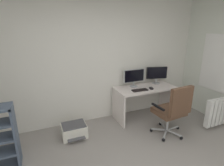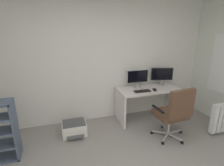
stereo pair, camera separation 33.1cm
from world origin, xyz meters
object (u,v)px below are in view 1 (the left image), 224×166
object	(u,v)px
monitor_secondary	(157,74)
computer_mouse	(151,88)
office_chair	(173,109)
desk	(145,95)
monitor_main	(134,76)
printer	(74,130)
keyboard	(140,90)
radiator	(224,110)

from	to	relation	value
monitor_secondary	computer_mouse	distance (m)	0.51
monitor_secondary	office_chair	world-z (taller)	monitor_secondary
desk	monitor_secondary	size ratio (longest dim) A/B	2.78
desk	monitor_main	distance (m)	0.51
printer	desk	bearing A→B (deg)	5.85
monitor_main	computer_mouse	distance (m)	0.46
computer_mouse	printer	size ratio (longest dim) A/B	0.22
monitor_main	printer	size ratio (longest dim) A/B	1.10
desk	keyboard	bearing A→B (deg)	-148.30
monitor_main	office_chair	bearing A→B (deg)	-75.14
desk	keyboard	distance (m)	0.34
monitor_main	keyboard	distance (m)	0.36
keyboard	office_chair	distance (m)	0.79
radiator	desk	bearing A→B (deg)	143.07
office_chair	radiator	size ratio (longest dim) A/B	1.08
desk	radiator	distance (m)	1.64
keyboard	monitor_secondary	bearing A→B (deg)	28.02
monitor_secondary	desk	bearing A→B (deg)	-159.37
monitor_main	keyboard	world-z (taller)	monitor_main
keyboard	computer_mouse	world-z (taller)	computer_mouse
desk	keyboard	world-z (taller)	keyboard
monitor_main	printer	xyz separation A→B (m)	(-1.44, -0.32, -0.83)
desk	computer_mouse	world-z (taller)	computer_mouse
printer	monitor_secondary	bearing A→B (deg)	8.79
office_chair	printer	distance (m)	1.90
monitor_main	radiator	world-z (taller)	monitor_main
keyboard	radiator	world-z (taller)	keyboard
monitor_main	computer_mouse	size ratio (longest dim) A/B	5.05
monitor_secondary	keyboard	world-z (taller)	monitor_secondary
radiator	office_chair	bearing A→B (deg)	174.73
desk	radiator	bearing A→B (deg)	-36.93
desk	printer	distance (m)	1.71
monitor_main	office_chair	xyz separation A→B (m)	(0.27, -1.01, -0.39)
keyboard	office_chair	size ratio (longest dim) A/B	0.33
desk	monitor_main	xyz separation A→B (m)	(-0.22, 0.15, 0.43)
computer_mouse	office_chair	bearing A→B (deg)	-77.54
monitor_main	monitor_secondary	world-z (taller)	same
monitor_secondary	keyboard	distance (m)	0.72
printer	keyboard	bearing A→B (deg)	1.22
monitor_secondary	keyboard	xyz separation A→B (m)	(-0.62, -0.29, -0.23)
monitor_secondary	computer_mouse	world-z (taller)	monitor_secondary
monitor_secondary	printer	xyz separation A→B (m)	(-2.05, -0.32, -0.83)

